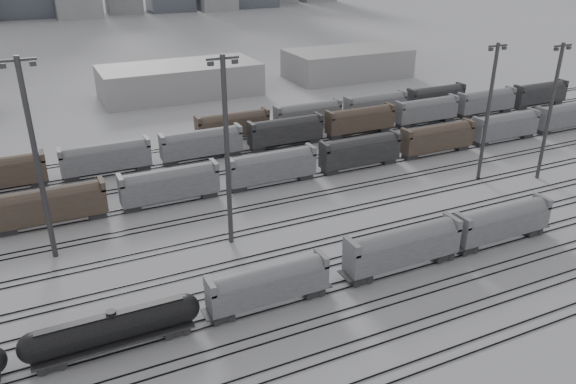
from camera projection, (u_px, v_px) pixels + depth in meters
name	position (u px, v px, depth m)	size (l,w,h in m)	color
ground	(321.00, 297.00, 63.91)	(900.00, 900.00, 0.00)	#AEAEB3
tracks	(261.00, 231.00, 78.29)	(220.00, 71.50, 0.16)	black
tank_car_b	(113.00, 328.00, 54.89)	(17.44, 2.91, 4.31)	black
hopper_car_a	(268.00, 283.00, 61.11)	(13.77, 2.74, 4.92)	black
hopper_car_b	(403.00, 245.00, 67.90)	(15.36, 3.05, 5.49)	black
hopper_car_c	(502.00, 221.00, 74.19)	(14.52, 2.88, 5.19)	black
light_mast_b	(36.00, 158.00, 66.59)	(4.09, 0.65, 25.55)	#3A3A3D
light_mast_c	(227.00, 149.00, 70.15)	(4.00, 0.64, 25.02)	#3A3A3D
light_mast_d	(488.00, 110.00, 90.47)	(3.63, 0.58, 22.69)	#3A3A3D
light_mast_e	(550.00, 110.00, 90.78)	(3.63, 0.58, 22.66)	#3A3A3D
bg_string_near	(272.00, 168.00, 92.22)	(151.00, 3.00, 5.60)	slate
bg_string_mid	(286.00, 132.00, 109.29)	(151.00, 3.00, 5.60)	black
bg_string_far	(342.00, 111.00, 122.69)	(66.00, 3.00, 5.60)	#4D3F31
warehouse_mid	(180.00, 80.00, 144.39)	(40.00, 18.00, 8.00)	#959598
warehouse_right	(347.00, 63.00, 163.86)	(35.00, 18.00, 8.00)	#959598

